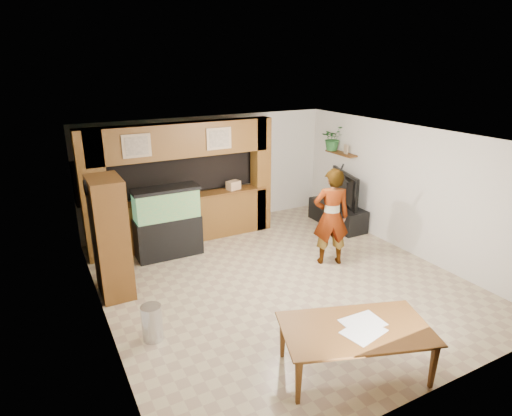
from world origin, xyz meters
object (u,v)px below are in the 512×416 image
television (339,189)px  aquarium (168,223)px  pantry_cabinet (110,238)px  dining_table (355,352)px  person (331,217)px

television → aquarium: bearing=102.0°
pantry_cabinet → aquarium: (1.26, 1.01, -0.31)m
pantry_cabinet → television: size_ratio=1.49×
television → dining_table: bearing=159.6°
person → aquarium: bearing=-9.5°
dining_table → aquarium: bearing=121.8°
pantry_cabinet → dining_table: (2.27, -3.50, -0.70)m
television → person: (-1.41, -1.54, 0.03)m
aquarium → dining_table: aquarium is taller
pantry_cabinet → person: size_ratio=1.07×
aquarium → person: bearing=-33.2°
pantry_cabinet → person: pantry_cabinet is taller
aquarium → person: person is taller
television → dining_table: size_ratio=0.74×
pantry_cabinet → television: pantry_cabinet is taller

